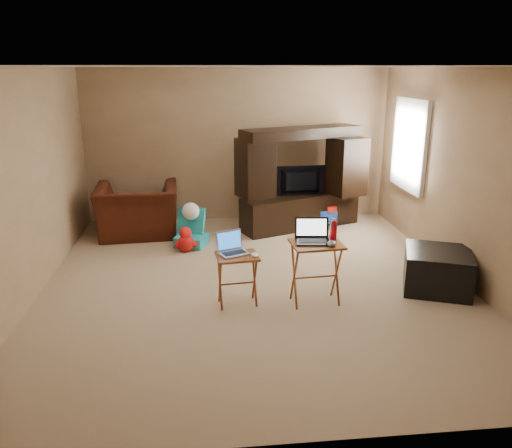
{
  "coord_description": "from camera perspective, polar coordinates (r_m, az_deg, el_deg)",
  "views": [
    {
      "loc": [
        -0.56,
        -5.55,
        2.49
      ],
      "look_at": [
        0.0,
        -0.2,
        0.8
      ],
      "focal_mm": 35.0,
      "sensor_mm": 36.0,
      "label": 1
    }
  ],
  "objects": [
    {
      "name": "television",
      "position": [
        7.95,
        5.22,
        4.88
      ],
      "size": [
        0.82,
        0.16,
        0.47
      ],
      "primitive_type": "imported",
      "rotation": [
        0.0,
        0.0,
        3.21
      ],
      "color": "black",
      "rests_on": "entertainment_center"
    },
    {
      "name": "floor",
      "position": [
        6.11,
        -0.2,
        -6.62
      ],
      "size": [
        5.5,
        5.5,
        0.0
      ],
      "primitive_type": "plane",
      "color": "#CBB18C",
      "rests_on": "ground"
    },
    {
      "name": "window_frame",
      "position": [
        7.79,
        17.11,
        8.64
      ],
      "size": [
        0.06,
        1.14,
        1.34
      ],
      "primitive_type": "cube",
      "color": "white",
      "rests_on": "ground"
    },
    {
      "name": "wall_back",
      "position": [
        8.41,
        -2.11,
        8.94
      ],
      "size": [
        5.0,
        0.0,
        5.0
      ],
      "primitive_type": "plane",
      "rotation": [
        1.57,
        0.0,
        0.0
      ],
      "color": "tan",
      "rests_on": "ground"
    },
    {
      "name": "mouse_right",
      "position": [
        5.28,
        8.63,
        -2.24
      ],
      "size": [
        0.12,
        0.16,
        0.06
      ],
      "primitive_type": "ellipsoid",
      "rotation": [
        0.0,
        0.0,
        -0.21
      ],
      "color": "#46464C",
      "rests_on": "tray_table_right"
    },
    {
      "name": "child_rocker",
      "position": [
        7.29,
        -7.42,
        -0.42
      ],
      "size": [
        0.55,
        0.58,
        0.55
      ],
      "primitive_type": null,
      "rotation": [
        0.0,
        0.0,
        -0.37
      ],
      "color": "teal",
      "rests_on": "floor"
    },
    {
      "name": "laptop_right",
      "position": [
        5.34,
        6.54,
        -0.89
      ],
      "size": [
        0.39,
        0.33,
        0.24
      ],
      "primitive_type": "cube",
      "rotation": [
        0.0,
        0.0,
        -0.11
      ],
      "color": "black",
      "rests_on": "tray_table_right"
    },
    {
      "name": "wall_front",
      "position": [
        3.11,
        4.9,
        -6.08
      ],
      "size": [
        5.0,
        0.0,
        5.0
      ],
      "primitive_type": "plane",
      "rotation": [
        -1.57,
        0.0,
        0.0
      ],
      "color": "tan",
      "rests_on": "ground"
    },
    {
      "name": "window_pane",
      "position": [
        7.8,
        17.25,
        8.63
      ],
      "size": [
        0.0,
        1.2,
        1.2
      ],
      "primitive_type": "plane",
      "rotation": [
        1.57,
        0.0,
        -1.57
      ],
      "color": "white",
      "rests_on": "ground"
    },
    {
      "name": "tray_table_left",
      "position": [
        5.45,
        -2.14,
        -6.42
      ],
      "size": [
        0.48,
        0.4,
        0.57
      ],
      "primitive_type": "cube",
      "rotation": [
        0.0,
        0.0,
        0.11
      ],
      "color": "#A45127",
      "rests_on": "floor"
    },
    {
      "name": "push_toy",
      "position": [
        8.19,
        7.19,
        1.09
      ],
      "size": [
        0.6,
        0.47,
        0.41
      ],
      "primitive_type": null,
      "rotation": [
        0.0,
        0.0,
        0.15
      ],
      "color": "blue",
      "rests_on": "floor"
    },
    {
      "name": "plush_toy",
      "position": [
        7.09,
        -8.05,
        -1.73
      ],
      "size": [
        0.33,
        0.27,
        0.37
      ],
      "primitive_type": null,
      "color": "red",
      "rests_on": "floor"
    },
    {
      "name": "wall_right",
      "position": [
        6.45,
        22.55,
        5.03
      ],
      "size": [
        0.0,
        5.5,
        5.5
      ],
      "primitive_type": "plane",
      "rotation": [
        1.57,
        0.0,
        -1.57
      ],
      "color": "tan",
      "rests_on": "ground"
    },
    {
      "name": "water_bottle",
      "position": [
        5.46,
        8.86,
        -0.73
      ],
      "size": [
        0.07,
        0.07,
        0.22
      ],
      "primitive_type": "cylinder",
      "color": "#B30B25",
      "rests_on": "tray_table_right"
    },
    {
      "name": "entertainment_center",
      "position": [
        7.98,
        5.17,
        5.18
      ],
      "size": [
        2.01,
        1.18,
        1.61
      ],
      "primitive_type": "cube",
      "rotation": [
        0.0,
        0.0,
        0.37
      ],
      "color": "black",
      "rests_on": "floor"
    },
    {
      "name": "ottoman",
      "position": [
        6.2,
        20.03,
        -4.99
      ],
      "size": [
        0.94,
        0.94,
        0.47
      ],
      "primitive_type": "cube",
      "rotation": [
        0.0,
        0.0,
        -0.37
      ],
      "color": "black",
      "rests_on": "floor"
    },
    {
      "name": "wall_left",
      "position": [
        6.01,
        -24.73,
        3.93
      ],
      "size": [
        0.0,
        5.5,
        5.5
      ],
      "primitive_type": "plane",
      "rotation": [
        1.57,
        0.0,
        1.57
      ],
      "color": "tan",
      "rests_on": "ground"
    },
    {
      "name": "laptop_left",
      "position": [
        5.32,
        -2.53,
        -2.29
      ],
      "size": [
        0.37,
        0.35,
        0.24
      ],
      "primitive_type": "cube",
      "rotation": [
        0.0,
        0.0,
        0.39
      ],
      "color": "#ACADB1",
      "rests_on": "tray_table_left"
    },
    {
      "name": "tray_table_right",
      "position": [
        5.5,
        6.82,
        -5.59
      ],
      "size": [
        0.57,
        0.47,
        0.7
      ],
      "primitive_type": "cube",
      "rotation": [
        0.0,
        0.0,
        0.08
      ],
      "color": "#9B5E25",
      "rests_on": "floor"
    },
    {
      "name": "mouse_left",
      "position": [
        5.28,
        -0.13,
        -3.55
      ],
      "size": [
        0.09,
        0.13,
        0.05
      ],
      "primitive_type": "ellipsoid",
      "rotation": [
        0.0,
        0.0,
        0.17
      ],
      "color": "white",
      "rests_on": "tray_table_left"
    },
    {
      "name": "ceiling",
      "position": [
        5.58,
        -0.22,
        17.55
      ],
      "size": [
        5.5,
        5.5,
        0.0
      ],
      "primitive_type": "plane",
      "rotation": [
        3.14,
        0.0,
        0.0
      ],
      "color": "silver",
      "rests_on": "ground"
    },
    {
      "name": "recliner",
      "position": [
        7.86,
        -13.35,
        1.48
      ],
      "size": [
        1.28,
        1.13,
        0.78
      ],
      "primitive_type": "imported",
      "rotation": [
        0.0,
        0.0,
        3.21
      ],
      "color": "#43190E",
      "rests_on": "floor"
    }
  ]
}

